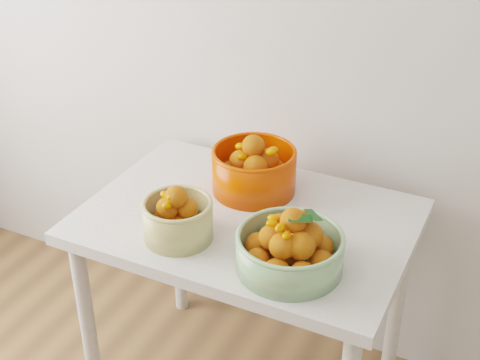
# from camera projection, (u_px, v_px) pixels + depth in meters

# --- Properties ---
(table) EXTENTS (1.00, 0.70, 0.75)m
(table) POSITION_uv_depth(u_px,v_px,m) (247.00, 241.00, 2.10)
(table) COLOR silver
(table) RESTS_ON ground
(bowl_cream) EXTENTS (0.27, 0.27, 0.18)m
(bowl_cream) POSITION_uv_depth(u_px,v_px,m) (178.00, 218.00, 1.92)
(bowl_cream) COLOR tan
(bowl_cream) RESTS_ON table
(bowl_green) EXTENTS (0.38, 0.38, 0.19)m
(bowl_green) POSITION_uv_depth(u_px,v_px,m) (290.00, 248.00, 1.80)
(bowl_green) COLOR #87B67D
(bowl_green) RESTS_ON table
(bowl_orange) EXTENTS (0.34, 0.34, 0.20)m
(bowl_orange) POSITION_uv_depth(u_px,v_px,m) (254.00, 169.00, 2.15)
(bowl_orange) COLOR #EB3000
(bowl_orange) RESTS_ON table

